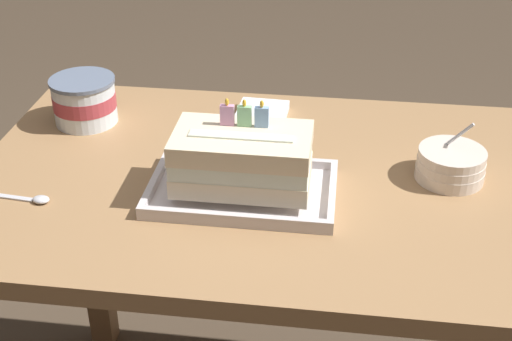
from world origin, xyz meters
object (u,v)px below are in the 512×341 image
at_px(birthday_cake, 242,158).
at_px(bowl_stack, 451,165).
at_px(foil_tray, 243,191).
at_px(serving_spoon_near_tray, 31,199).
at_px(napkin_pile, 262,112).
at_px(ice_cream_tub, 84,100).

height_order(birthday_cake, bowl_stack, birthday_cake).
relative_size(foil_tray, serving_spoon_near_tray, 2.38).
bearing_deg(napkin_pile, bowl_stack, -29.13).
bearing_deg(ice_cream_tub, bowl_stack, -10.30).
distance_m(birthday_cake, serving_spoon_near_tray, 0.38).
bearing_deg(serving_spoon_near_tray, bowl_stack, 13.39).
bearing_deg(ice_cream_tub, serving_spoon_near_tray, -88.84).
height_order(bowl_stack, ice_cream_tub, bowl_stack).
xyz_separation_m(birthday_cake, bowl_stack, (0.37, 0.10, -0.04)).
distance_m(birthday_cake, ice_cream_tub, 0.44).
relative_size(ice_cream_tub, napkin_pile, 1.24).
bearing_deg(foil_tray, birthday_cake, 90.00).
xyz_separation_m(foil_tray, napkin_pile, (-0.00, 0.31, 0.00)).
bearing_deg(ice_cream_tub, birthday_cake, -32.78).
height_order(ice_cream_tub, napkin_pile, ice_cream_tub).
bearing_deg(serving_spoon_near_tray, birthday_cake, 10.94).
bearing_deg(napkin_pile, birthday_cake, -89.38).
height_order(foil_tray, ice_cream_tub, ice_cream_tub).
bearing_deg(serving_spoon_near_tray, napkin_pile, 46.65).
distance_m(foil_tray, serving_spoon_near_tray, 0.37).
distance_m(ice_cream_tub, serving_spoon_near_tray, 0.31).
bearing_deg(napkin_pile, foil_tray, -89.38).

